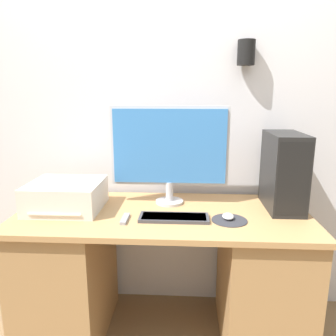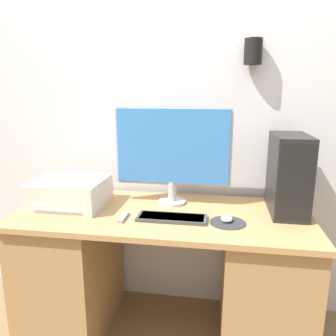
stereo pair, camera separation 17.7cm
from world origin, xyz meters
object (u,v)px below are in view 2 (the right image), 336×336
object	(u,v)px
keyboard	(172,218)
remote_control	(123,217)
mouse	(227,219)
monitor	(172,149)
printer	(71,193)
computer_tower	(289,174)

from	to	relation	value
keyboard	remote_control	distance (m)	0.26
mouse	remote_control	distance (m)	0.54
monitor	printer	distance (m)	0.65
remote_control	computer_tower	bearing A→B (deg)	15.55
keyboard	mouse	distance (m)	0.28
monitor	mouse	distance (m)	0.51
computer_tower	remote_control	bearing A→B (deg)	-164.45
printer	remote_control	bearing A→B (deg)	-22.53
monitor	keyboard	xyz separation A→B (m)	(0.04, -0.26, -0.32)
keyboard	remote_control	xyz separation A→B (m)	(-0.26, -0.03, -0.00)
computer_tower	remote_control	world-z (taller)	computer_tower
monitor	keyboard	size ratio (longest dim) A/B	1.88
keyboard	printer	world-z (taller)	printer
keyboard	computer_tower	bearing A→B (deg)	19.19
monitor	computer_tower	size ratio (longest dim) A/B	1.58
computer_tower	keyboard	bearing A→B (deg)	-160.81
remote_control	monitor	bearing A→B (deg)	53.31
monitor	printer	world-z (taller)	monitor
monitor	mouse	xyz separation A→B (m)	(0.32, -0.25, -0.31)
monitor	printer	xyz separation A→B (m)	(-0.58, -0.14, -0.25)
computer_tower	mouse	bearing A→B (deg)	-148.58
computer_tower	printer	size ratio (longest dim) A/B	1.09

